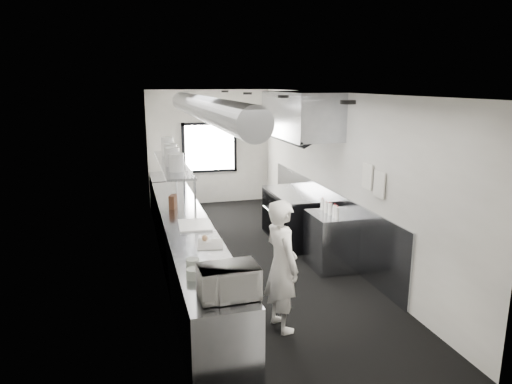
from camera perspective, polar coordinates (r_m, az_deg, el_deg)
floor at (r=8.11m, az=-0.56°, el=-8.14°), size 3.00×8.00×0.01m
ceiling at (r=7.55m, az=-0.60°, el=12.06°), size 3.00×8.00×0.01m
wall_back at (r=11.57m, az=-5.72°, el=5.46°), size 3.00×0.02×2.80m
wall_front at (r=4.13m, az=14.09°, el=-9.34°), size 3.00×0.02×2.80m
wall_left at (r=7.47m, az=-11.76°, el=0.94°), size 0.02×8.00×2.80m
wall_right at (r=8.22m, az=9.59°, el=2.14°), size 0.02×8.00×2.80m
wall_cladding at (r=8.67m, az=8.42°, el=-3.01°), size 0.03×5.50×1.10m
hvac_duct at (r=7.80m, az=-6.42°, el=10.18°), size 0.40×6.40×0.40m
service_window at (r=11.53m, az=-5.69°, el=5.43°), size 1.36×0.05×1.25m
exhaust_hood at (r=8.57m, az=5.37°, el=9.40°), size 0.81×2.20×0.88m
prep_counter at (r=7.29m, az=-8.37°, el=-7.03°), size 0.70×6.00×0.90m
pass_shelf at (r=8.45m, az=-10.19°, el=3.35°), size 0.45×3.00×0.68m
range at (r=8.89m, az=4.75°, el=-3.05°), size 0.88×1.60×0.94m
bottle_station at (r=7.70m, az=9.14°, el=-5.92°), size 0.65×0.80×0.90m
far_work_table at (r=10.82m, az=-10.88°, el=-0.39°), size 0.70×1.20×0.90m
notice_sheet_a at (r=7.12m, az=13.49°, el=1.88°), size 0.02×0.28×0.38m
notice_sheet_b at (r=6.83m, az=14.88°, el=0.90°), size 0.02×0.28×0.38m
line_cook at (r=5.67m, az=3.17°, el=-8.98°), size 0.49×0.65×1.63m
microwave at (r=4.64m, az=-3.43°, el=-10.90°), size 0.55×0.43×0.32m
deli_tub_a at (r=5.12m, az=-7.70°, el=-9.90°), size 0.19×0.19×0.11m
deli_tub_b at (r=5.40m, az=-7.78°, el=-8.67°), size 0.20×0.20×0.11m
newspaper at (r=6.12m, az=-5.63°, el=-6.43°), size 0.39×0.46×0.01m
small_plate at (r=6.23m, az=-6.30°, el=-6.04°), size 0.18×0.18×0.01m
pastry at (r=6.22m, az=-6.31°, el=-5.63°), size 0.08×0.08×0.08m
cutting_board at (r=6.95m, az=-7.51°, el=-4.01°), size 0.49×0.64×0.02m
knife_block at (r=7.92m, az=-10.15°, el=-1.17°), size 0.16×0.23×0.22m
plate_stack_a at (r=7.57m, az=-9.75°, el=3.61°), size 0.31×0.31×0.29m
plate_stack_b at (r=8.08m, az=-10.24°, el=4.28°), size 0.30×0.30×0.31m
plate_stack_c at (r=8.53m, az=-10.43°, el=4.77°), size 0.29×0.29×0.32m
plate_stack_d at (r=9.23m, az=-10.81°, el=5.51°), size 0.24×0.24×0.36m
squeeze_bottle_a at (r=7.28m, az=9.93°, el=-2.58°), size 0.07×0.07×0.19m
squeeze_bottle_b at (r=7.37m, az=9.62°, el=-2.35°), size 0.09×0.09×0.19m
squeeze_bottle_c at (r=7.49m, az=9.05°, el=-2.09°), size 0.08×0.08×0.20m
squeeze_bottle_d at (r=7.61m, az=8.57°, el=-1.88°), size 0.07×0.07×0.18m
squeeze_bottle_e at (r=7.78m, az=8.16°, el=-1.49°), size 0.08×0.08×0.19m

